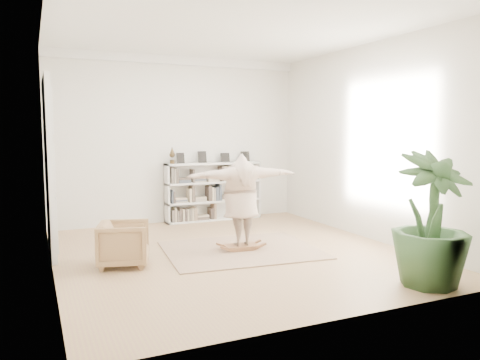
% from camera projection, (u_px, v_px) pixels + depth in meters
% --- Properties ---
extents(floor, '(6.00, 6.00, 0.00)m').
position_uv_depth(floor, '(232.00, 253.00, 7.72)').
color(floor, tan).
rests_on(floor, ground).
extents(room_shell, '(6.00, 6.00, 6.00)m').
position_uv_depth(room_shell, '(178.00, 60.00, 10.02)').
color(room_shell, silver).
rests_on(room_shell, floor).
extents(doors, '(0.09, 1.78, 2.92)m').
position_uv_depth(doors, '(49.00, 168.00, 7.66)').
color(doors, white).
rests_on(doors, floor).
extents(bookshelf, '(2.20, 0.35, 1.64)m').
position_uv_depth(bookshelf, '(213.00, 192.00, 10.51)').
color(bookshelf, silver).
rests_on(bookshelf, floor).
extents(armchair, '(0.89, 0.88, 0.66)m').
position_uv_depth(armchair, '(124.00, 244.00, 6.95)').
color(armchair, tan).
rests_on(armchair, floor).
extents(rug, '(2.67, 2.22, 0.02)m').
position_uv_depth(rug, '(241.00, 250.00, 7.86)').
color(rug, tan).
rests_on(rug, floor).
extents(rocker_board, '(0.58, 0.38, 0.12)m').
position_uv_depth(rocker_board, '(241.00, 246.00, 7.85)').
color(rocker_board, '#8E5C38').
rests_on(rocker_board, rug).
extents(person, '(1.92, 0.68, 1.53)m').
position_uv_depth(person, '(241.00, 197.00, 7.76)').
color(person, '#C5A894').
rests_on(person, rocker_board).
extents(houseplant, '(1.02, 1.02, 1.75)m').
position_uv_depth(houseplant, '(431.00, 219.00, 6.00)').
color(houseplant, '#2C4B25').
rests_on(houseplant, floor).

